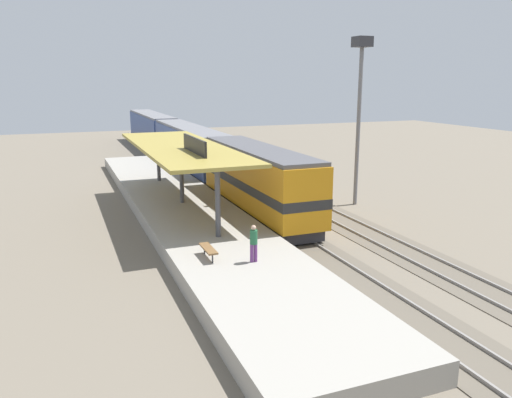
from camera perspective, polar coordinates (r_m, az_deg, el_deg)
The scene contains 12 objects.
ground_plane at distance 36.15m, azimuth 1.98°, elevation -0.86°, with size 120.00×120.00×0.00m, color #706656.
track_near at distance 35.41m, azimuth -0.99°, elevation -1.10°, with size 3.20×110.00×0.16m.
track_far at distance 37.22m, azimuth 5.65°, elevation -0.45°, with size 3.20×110.00×0.16m.
platform at distance 34.03m, azimuth -8.27°, elevation -1.12°, with size 6.00×44.00×0.90m, color #9E998E.
station_canopy at distance 33.16m, azimuth -8.47°, elevation 5.69°, with size 5.20×18.00×4.70m.
platform_bench at distance 23.24m, azimuth -5.40°, elevation -5.62°, with size 0.44×1.70×0.50m.
locomotive at distance 33.08m, azimuth 0.19°, elevation 2.09°, with size 2.93×14.43×4.44m.
passenger_carriage_front at distance 50.05m, azimuth -7.48°, elevation 5.72°, with size 2.90×20.00×4.24m.
passenger_carriage_rear at distance 70.29m, azimuth -11.68°, elevation 7.74°, with size 2.90×20.00×4.24m.
light_mast at distance 36.44m, azimuth 11.68°, elevation 12.34°, with size 1.10×1.10×11.70m.
person_waiting at distance 22.52m, azimuth -0.26°, elevation -4.82°, with size 0.34×0.34×1.71m.
person_walking at distance 32.66m, azimuth -4.38°, elevation 0.91°, with size 0.34×0.34×1.71m.
Camera 1 is at (-11.98, -32.13, 8.89)m, focal length 35.45 mm.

